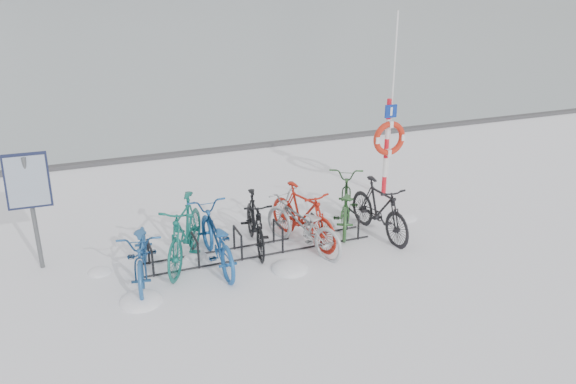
% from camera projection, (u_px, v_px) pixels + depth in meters
% --- Properties ---
extents(ground, '(900.00, 900.00, 0.00)m').
position_uv_depth(ground, '(258.00, 251.00, 9.58)').
color(ground, white).
rests_on(ground, ground).
extents(quay_edge, '(400.00, 0.25, 0.10)m').
position_uv_depth(quay_edge, '(186.00, 153.00, 14.68)').
color(quay_edge, '#3F3F42').
rests_on(quay_edge, ground).
extents(bike_rack, '(4.00, 0.48, 0.46)m').
position_uv_depth(bike_rack, '(258.00, 241.00, 9.51)').
color(bike_rack, black).
rests_on(bike_rack, ground).
extents(info_board, '(0.65, 0.26, 1.91)m').
position_uv_depth(info_board, '(28.00, 188.00, 8.52)').
color(info_board, '#595B5E').
rests_on(info_board, ground).
extents(lifebuoy_station, '(0.73, 0.22, 3.77)m').
position_uv_depth(lifebuoy_station, '(389.00, 138.00, 11.53)').
color(lifebuoy_station, red).
rests_on(lifebuoy_station, ground).
extents(bike_0, '(0.91, 1.88, 0.95)m').
position_uv_depth(bike_0, '(142.00, 250.00, 8.57)').
color(bike_0, '#23548F').
rests_on(bike_0, ground).
extents(bike_1, '(1.34, 1.91, 1.13)m').
position_uv_depth(bike_1, '(185.00, 230.00, 9.03)').
color(bike_1, '#135D53').
rests_on(bike_1, ground).
extents(bike_2, '(0.68, 1.87, 0.98)m').
position_uv_depth(bike_2, '(216.00, 236.00, 8.99)').
color(bike_2, '#1A5298').
rests_on(bike_2, ground).
extents(bike_3, '(0.71, 1.70, 0.99)m').
position_uv_depth(bike_3, '(255.00, 221.00, 9.55)').
color(bike_3, black).
rests_on(bike_3, ground).
extents(bike_4, '(1.24, 1.93, 0.96)m').
position_uv_depth(bike_4, '(302.00, 223.00, 9.52)').
color(bike_4, '#A7ABAF').
rests_on(bike_4, ground).
extents(bike_5, '(0.97, 1.83, 1.06)m').
position_uv_depth(bike_5, '(303.00, 213.00, 9.76)').
color(bike_5, '#AC1E10').
rests_on(bike_5, ground).
extents(bike_6, '(1.44, 1.95, 0.98)m').
position_uv_depth(bike_6, '(345.00, 201.00, 10.41)').
color(bike_6, '#2A562A').
rests_on(bike_6, ground).
extents(bike_7, '(0.63, 1.79, 1.05)m').
position_uv_depth(bike_7, '(380.00, 207.00, 10.02)').
color(bike_7, black).
rests_on(bike_7, ground).
extents(snow_drifts, '(6.09, 2.07, 0.22)m').
position_uv_depth(snow_drifts, '(262.00, 258.00, 9.34)').
color(snow_drifts, white).
rests_on(snow_drifts, ground).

